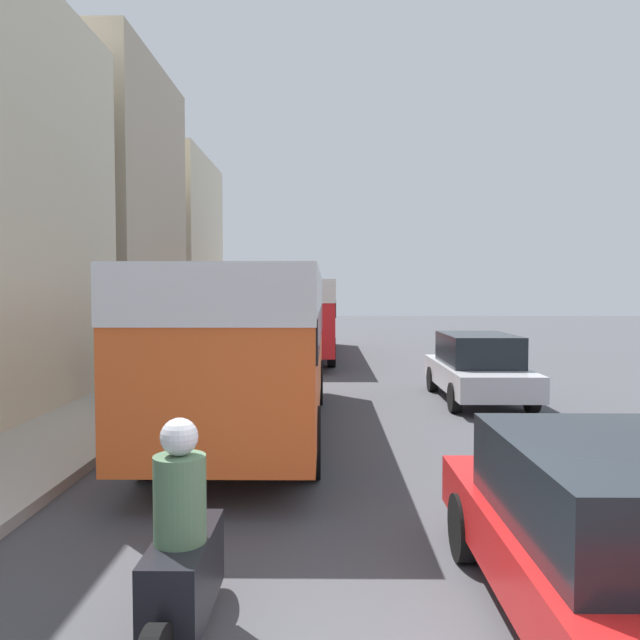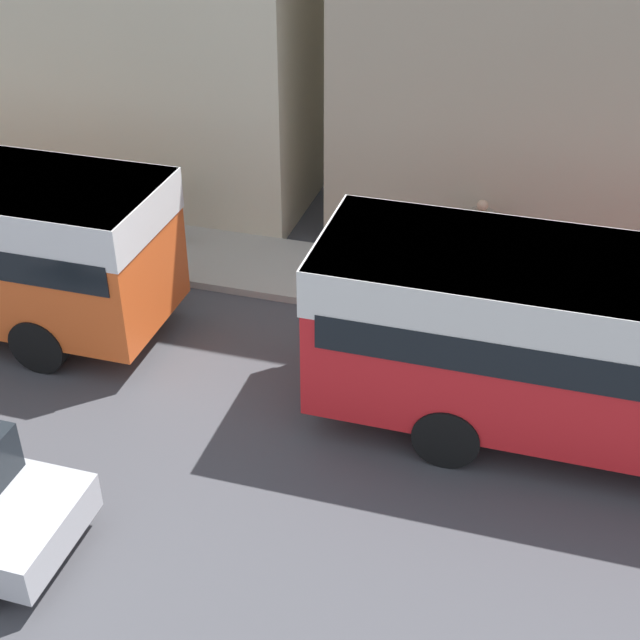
{
  "view_description": "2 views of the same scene",
  "coord_description": "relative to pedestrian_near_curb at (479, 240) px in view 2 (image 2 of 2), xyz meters",
  "views": [
    {
      "loc": [
        -0.61,
        -3.5,
        2.6
      ],
      "look_at": [
        -0.77,
        12.78,
        1.83
      ],
      "focal_mm": 35.0,
      "sensor_mm": 36.0,
      "label": 1
    },
    {
      "loc": [
        9.59,
        18.57,
        8.92
      ],
      "look_at": [
        -1.03,
        15.45,
        1.74
      ],
      "focal_mm": 50.0,
      "sensor_mm": 36.0,
      "label": 2
    }
  ],
  "objects": [
    {
      "name": "pedestrian_walking_away",
      "position": [
        0.2,
        -6.3,
        -0.04
      ],
      "size": [
        0.35,
        0.35,
        1.58
      ],
      "color": "#232838",
      "rests_on": "sidewalk"
    },
    {
      "name": "pedestrian_near_curb",
      "position": [
        0.0,
        0.0,
        0.0
      ],
      "size": [
        0.42,
        0.42,
        1.68
      ],
      "color": "#232838",
      "rests_on": "sidewalk"
    }
  ]
}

